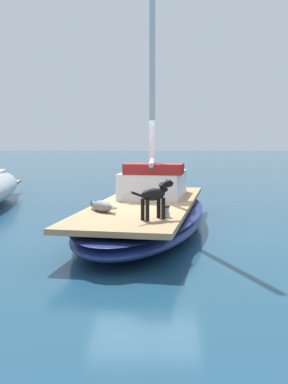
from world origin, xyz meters
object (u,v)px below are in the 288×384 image
Objects in this scene: sailboat_main at (145,217)px; dog_black at (155,196)px; deck_winch at (166,212)px; coiled_rope at (109,207)px; dog_grey at (102,206)px.

dog_black is at bearing -83.99° from sailboat_main.
deck_winch is 0.65× the size of coiled_rope.
dog_black reaches higher than deck_winch.
dog_grey is 1.07× the size of dog_black.
sailboat_main is at bearing 51.29° from coiled_rope.
dog_grey is 2.56× the size of coiled_rope.
deck_winch is at bearing -25.54° from dog_grey.
sailboat_main is at bearing 96.01° from dog_black.
dog_grey is 3.95× the size of deck_winch.
dog_grey reaches higher than deck_winch.
deck_winch reaches higher than sailboat_main.
dog_grey is 1.37m from dog_black.
dog_black reaches higher than sailboat_main.
dog_black is 3.68× the size of deck_winch.
dog_black is (1.05, -0.83, 0.32)m from dog_grey.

